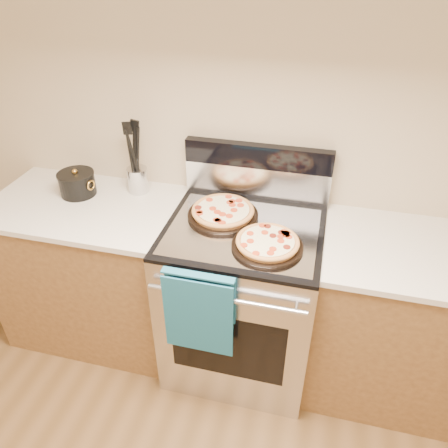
% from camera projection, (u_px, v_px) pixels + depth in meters
% --- Properties ---
extents(wall_back, '(4.00, 0.00, 4.00)m').
position_uv_depth(wall_back, '(261.00, 117.00, 2.14)').
color(wall_back, '#C1AE8B').
rests_on(wall_back, ground).
extents(range_body, '(0.76, 0.68, 0.90)m').
position_uv_depth(range_body, '(242.00, 300.00, 2.36)').
color(range_body, '#B7B7BC').
rests_on(range_body, ground).
extents(oven_window, '(0.56, 0.01, 0.40)m').
position_uv_depth(oven_window, '(227.00, 347.00, 2.09)').
color(oven_window, black).
rests_on(oven_window, range_body).
extents(cooktop, '(0.76, 0.68, 0.02)m').
position_uv_depth(cooktop, '(244.00, 230.00, 2.11)').
color(cooktop, black).
rests_on(cooktop, range_body).
extents(backsplash_lower, '(0.76, 0.06, 0.18)m').
position_uv_depth(backsplash_lower, '(257.00, 182.00, 2.30)').
color(backsplash_lower, silver).
rests_on(backsplash_lower, cooktop).
extents(backsplash_upper, '(0.76, 0.06, 0.12)m').
position_uv_depth(backsplash_upper, '(258.00, 156.00, 2.22)').
color(backsplash_upper, black).
rests_on(backsplash_upper, backsplash_lower).
extents(oven_handle, '(0.70, 0.03, 0.03)m').
position_uv_depth(oven_handle, '(225.00, 299.00, 1.87)').
color(oven_handle, silver).
rests_on(oven_handle, range_body).
extents(dish_towel, '(0.32, 0.05, 0.42)m').
position_uv_depth(dish_towel, '(199.00, 311.00, 1.95)').
color(dish_towel, '#176077').
rests_on(dish_towel, oven_handle).
extents(foil_sheet, '(0.70, 0.55, 0.01)m').
position_uv_depth(foil_sheet, '(243.00, 231.00, 2.08)').
color(foil_sheet, gray).
rests_on(foil_sheet, cooktop).
extents(cabinet_left, '(1.00, 0.62, 0.88)m').
position_uv_depth(cabinet_left, '(97.00, 272.00, 2.57)').
color(cabinet_left, brown).
rests_on(cabinet_left, ground).
extents(countertop_left, '(1.02, 0.64, 0.03)m').
position_uv_depth(countertop_left, '(83.00, 206.00, 2.32)').
color(countertop_left, beige).
rests_on(countertop_left, cabinet_left).
extents(cabinet_right, '(1.00, 0.62, 0.88)m').
position_uv_depth(cabinet_right, '(412.00, 327.00, 2.22)').
color(cabinet_right, brown).
rests_on(cabinet_right, ground).
extents(countertop_right, '(1.02, 0.64, 0.03)m').
position_uv_depth(countertop_right, '(437.00, 256.00, 1.96)').
color(countertop_right, beige).
rests_on(countertop_right, cabinet_right).
extents(pepperoni_pizza_back, '(0.46, 0.46, 0.05)m').
position_uv_depth(pepperoni_pizza_back, '(223.00, 212.00, 2.17)').
color(pepperoni_pizza_back, '#BA7138').
rests_on(pepperoni_pizza_back, foil_sheet).
extents(pepperoni_pizza_front, '(0.41, 0.41, 0.04)m').
position_uv_depth(pepperoni_pizza_front, '(267.00, 243.00, 1.95)').
color(pepperoni_pizza_front, '#BA7138').
rests_on(pepperoni_pizza_front, foil_sheet).
extents(utensil_crock, '(0.14, 0.14, 0.14)m').
position_uv_depth(utensil_crock, '(138.00, 180.00, 2.38)').
color(utensil_crock, silver).
rests_on(utensil_crock, countertop_left).
extents(saucepan, '(0.23, 0.23, 0.12)m').
position_uv_depth(saucepan, '(77.00, 184.00, 2.36)').
color(saucepan, black).
rests_on(saucepan, countertop_left).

